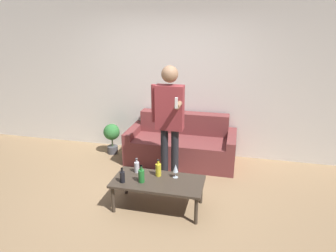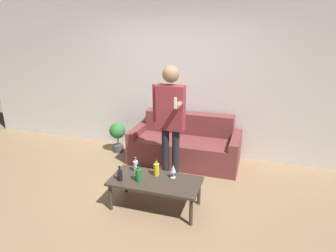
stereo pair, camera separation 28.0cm
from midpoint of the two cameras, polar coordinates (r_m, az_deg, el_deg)
ground_plane at (r=4.06m, az=-7.81°, el=-15.16°), size 16.00×16.00×0.00m
wall_back at (r=5.28m, az=-0.97°, el=9.04°), size 8.00×0.06×2.70m
couch at (r=5.13m, az=1.01°, el=-3.63°), size 1.81×0.80×0.80m
coffee_table at (r=3.85m, az=-4.04°, el=-10.87°), size 1.15×0.55×0.39m
bottle_orange at (r=3.90m, az=-3.93°, el=-8.28°), size 0.07×0.07×0.23m
bottle_green at (r=3.78m, az=-7.25°, el=-9.37°), size 0.08×0.08×0.23m
bottle_dark at (r=3.82m, az=-10.82°, el=-9.47°), size 0.06×0.06×0.20m
bottle_yellow at (r=4.02m, az=-7.98°, el=-7.73°), size 0.07×0.07×0.20m
wine_glass_near at (r=3.84m, az=-0.66°, el=-8.16°), size 0.07×0.07×0.18m
person_standing_front at (r=4.18m, az=-1.66°, el=2.04°), size 0.46×0.43×1.74m
potted_plant at (r=5.51m, az=-12.09°, el=-1.69°), size 0.29×0.29×0.56m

